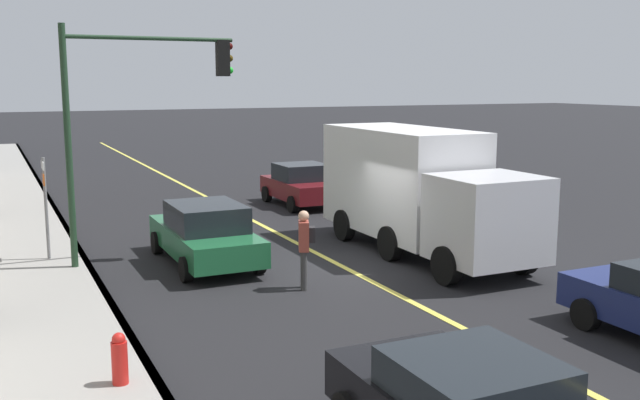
# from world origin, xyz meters

# --- Properties ---
(ground) EXTENTS (200.00, 200.00, 0.00)m
(ground) POSITION_xyz_m (0.00, 0.00, 0.00)
(ground) COLOR black
(sidewalk_slab) EXTENTS (80.00, 2.70, 0.15)m
(sidewalk_slab) POSITION_xyz_m (0.00, 7.07, 0.07)
(sidewalk_slab) COLOR gray
(sidewalk_slab) RESTS_ON ground
(curb_edge) EXTENTS (80.00, 0.16, 0.15)m
(curb_edge) POSITION_xyz_m (0.00, 5.80, 0.07)
(curb_edge) COLOR slate
(curb_edge) RESTS_ON ground
(lane_stripe_center) EXTENTS (80.00, 0.16, 0.01)m
(lane_stripe_center) POSITION_xyz_m (0.00, 0.00, 0.01)
(lane_stripe_center) COLOR #D8CC4C
(lane_stripe_center) RESTS_ON ground
(car_green) EXTENTS (4.62, 2.00, 1.56)m
(car_green) POSITION_xyz_m (1.71, 3.00, 0.78)
(car_green) COLOR #1E6038
(car_green) RESTS_ON ground
(car_maroon) EXTENTS (3.89, 2.07, 1.54)m
(car_maroon) POSITION_xyz_m (8.64, -2.71, 0.77)
(car_maroon) COLOR #591116
(car_maroon) RESTS_ON ground
(truck_white) EXTENTS (7.48, 2.48, 3.30)m
(truck_white) POSITION_xyz_m (0.47, -2.52, 1.74)
(truck_white) COLOR silver
(truck_white) RESTS_ON ground
(pedestrian_with_backpack) EXTENTS (0.47, 0.46, 1.78)m
(pedestrian_with_backpack) POSITION_xyz_m (-1.43, 1.64, 1.05)
(pedestrian_with_backpack) COLOR #383838
(pedestrian_with_backpack) RESTS_ON ground
(traffic_light_mast) EXTENTS (0.28, 4.18, 5.90)m
(traffic_light_mast) POSITION_xyz_m (2.18, 4.56, 4.05)
(traffic_light_mast) COLOR #1E3823
(traffic_light_mast) RESTS_ON ground
(street_sign_post) EXTENTS (0.60, 0.08, 2.72)m
(street_sign_post) POSITION_xyz_m (3.29, 6.62, 1.61)
(street_sign_post) COLOR slate
(street_sign_post) RESTS_ON ground
(fire_hydrant) EXTENTS (0.24, 0.24, 0.94)m
(fire_hydrant) POSITION_xyz_m (-5.25, 6.32, 0.47)
(fire_hydrant) COLOR red
(fire_hydrant) RESTS_ON ground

